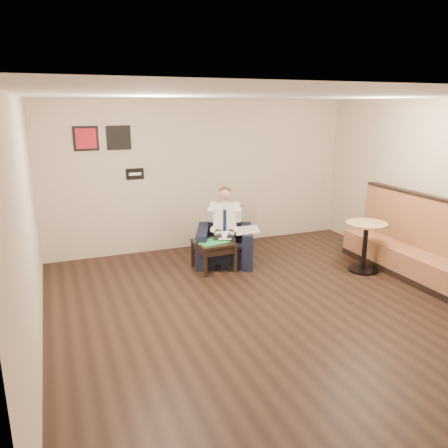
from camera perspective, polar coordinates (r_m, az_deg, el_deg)
name	(u,v)px	position (r m, az deg, el deg)	size (l,w,h in m)	color
ground	(275,306)	(6.21, 6.66, -10.56)	(6.00, 6.00, 0.00)	black
wall_back	(203,175)	(8.45, -2.79, 6.39)	(6.00, 0.02, 2.80)	beige
wall_left	(28,231)	(5.06, -24.22, -0.88)	(0.02, 6.00, 2.80)	beige
ceiling	(282,96)	(5.60, 7.56, 16.23)	(6.00, 6.00, 0.02)	white
seating_sign	(135,174)	(8.09, -11.55, 6.43)	(0.32, 0.02, 0.20)	black
art_print_left	(86,139)	(7.92, -17.59, 10.60)	(0.42, 0.03, 0.42)	red
art_print_right	(119,138)	(7.98, -13.59, 10.90)	(0.42, 0.03, 0.42)	black
armchair	(225,237)	(7.64, 0.09, -1.77)	(0.95, 0.95, 0.92)	black
seated_man	(225,230)	(7.48, 0.08, -0.79)	(0.60, 0.90, 1.26)	white
lap_papers	(225,235)	(7.40, 0.07, -1.49)	(0.21, 0.30, 0.01)	white
newspaper	(247,230)	(7.51, 3.01, -0.79)	(0.40, 0.50, 0.01)	silver
side_table	(214,255)	(7.39, -1.35, -4.10)	(0.61, 0.61, 0.50)	black
green_folder	(212,241)	(7.28, -1.53, -2.30)	(0.50, 0.35, 0.01)	#2AD658
coffee_mug	(221,235)	(7.49, -0.39, -1.42)	(0.09, 0.09, 0.10)	white
smartphone	(212,238)	(7.49, -1.53, -1.81)	(0.15, 0.08, 0.01)	black
banquette	(408,236)	(7.70, 22.91, -1.39)	(0.60, 2.53, 1.30)	#985C3B
cafe_table	(365,247)	(7.64, 17.90, -2.86)	(0.67, 0.67, 0.83)	tan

